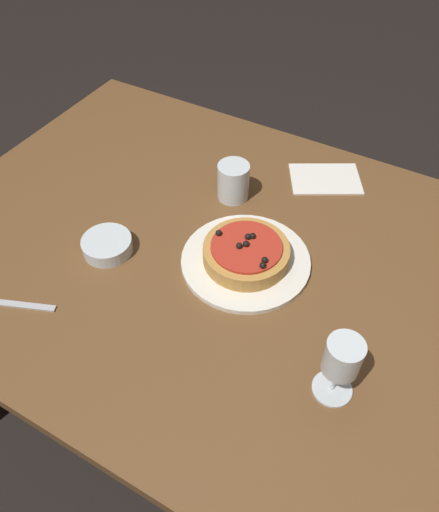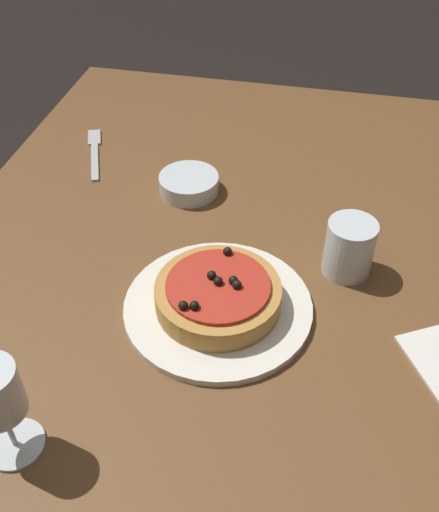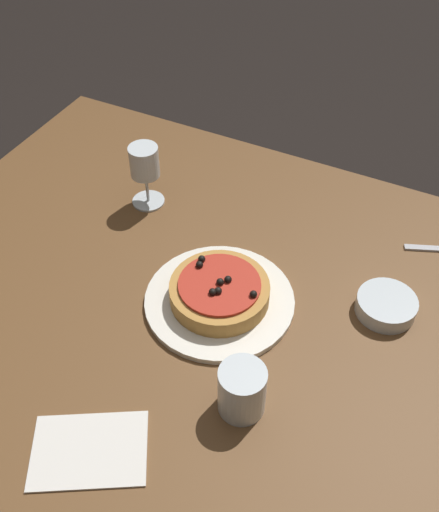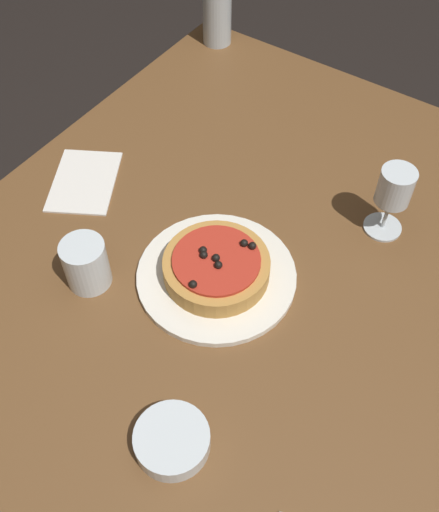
{
  "view_description": "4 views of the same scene",
  "coord_description": "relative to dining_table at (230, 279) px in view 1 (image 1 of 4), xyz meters",
  "views": [
    {
      "loc": [
        -0.35,
        0.66,
        1.56
      ],
      "look_at": [
        0.01,
        0.03,
        0.77
      ],
      "focal_mm": 35.0,
      "sensor_mm": 36.0,
      "label": 1
    },
    {
      "loc": [
        -0.64,
        -0.13,
        1.4
      ],
      "look_at": [
        -0.01,
        0.0,
        0.82
      ],
      "focal_mm": 42.0,
      "sensor_mm": 36.0,
      "label": 2
    },
    {
      "loc": [
        0.29,
        -0.66,
        1.6
      ],
      "look_at": [
        -0.05,
        0.03,
        0.83
      ],
      "focal_mm": 42.0,
      "sensor_mm": 36.0,
      "label": 3
    },
    {
      "loc": [
        0.47,
        0.36,
        1.6
      ],
      "look_at": [
        -0.04,
        0.0,
        0.8
      ],
      "focal_mm": 42.0,
      "sensor_mm": 36.0,
      "label": 4
    }
  ],
  "objects": [
    {
      "name": "water_cup",
      "position": [
        0.09,
        -0.18,
        0.13
      ],
      "size": [
        0.08,
        0.08,
        0.09
      ],
      "color": "silver",
      "rests_on": "dining_table"
    },
    {
      "name": "paper_napkin",
      "position": [
        -0.09,
        -0.36,
        0.08
      ],
      "size": [
        0.22,
        0.2,
        0.0
      ],
      "color": "silver",
      "rests_on": "dining_table"
    },
    {
      "name": "dining_table",
      "position": [
        0.0,
        0.0,
        0.0
      ],
      "size": [
        1.43,
        1.0,
        0.74
      ],
      "color": "brown",
      "rests_on": "ground_plane"
    },
    {
      "name": "ground_plane",
      "position": [
        0.0,
        0.0,
        -0.66
      ],
      "size": [
        14.0,
        14.0,
        0.0
      ],
      "primitive_type": "plane",
      "color": "black"
    },
    {
      "name": "side_bowl",
      "position": [
        0.25,
        0.12,
        0.1
      ],
      "size": [
        0.11,
        0.11,
        0.03
      ],
      "color": "silver",
      "rests_on": "dining_table"
    },
    {
      "name": "wine_glass",
      "position": [
        -0.31,
        0.19,
        0.18
      ],
      "size": [
        0.07,
        0.07,
        0.15
      ],
      "color": "silver",
      "rests_on": "dining_table"
    },
    {
      "name": "pizza",
      "position": [
        -0.04,
        -0.0,
        0.11
      ],
      "size": [
        0.19,
        0.19,
        0.05
      ],
      "color": "#BC843D",
      "rests_on": "dinner_plate"
    },
    {
      "name": "fork",
      "position": [
        0.34,
        0.34,
        0.08
      ],
      "size": [
        0.18,
        0.09,
        0.0
      ],
      "rotation": [
        0.0,
        0.0,
        0.38
      ],
      "color": "#B7B7BC",
      "rests_on": "dining_table"
    },
    {
      "name": "dinner_plate",
      "position": [
        -0.04,
        -0.0,
        0.09
      ],
      "size": [
        0.28,
        0.28,
        0.01
      ],
      "color": "white",
      "rests_on": "dining_table"
    }
  ]
}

